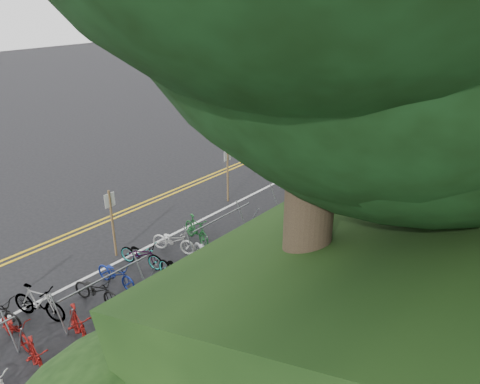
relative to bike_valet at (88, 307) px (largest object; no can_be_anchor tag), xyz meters
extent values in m
cube|color=gold|center=(-5.11, 7.64, -0.48)|extent=(0.12, 80.00, 0.01)
cube|color=gold|center=(-4.81, 7.64, -0.48)|extent=(0.12, 80.00, 0.01)
cube|color=silver|center=(-1.96, 7.64, -0.48)|extent=(0.12, 80.00, 0.01)
cube|color=silver|center=(2.24, 7.64, -0.48)|extent=(0.12, 80.00, 0.01)
cube|color=silver|center=(0.14, 1.64, -0.48)|extent=(0.10, 1.60, 0.01)
cube|color=silver|center=(0.14, 7.64, -0.48)|extent=(0.10, 1.60, 0.01)
cube|color=silver|center=(0.14, 13.64, -0.48)|extent=(0.10, 1.60, 0.01)
cube|color=silver|center=(0.14, 19.64, -0.48)|extent=(0.10, 1.60, 0.01)
cube|color=silver|center=(0.14, 25.64, -0.48)|extent=(0.10, 1.60, 0.01)
cube|color=silver|center=(0.14, 31.64, -0.48)|extent=(0.10, 1.60, 0.01)
cube|color=maroon|center=(2.74, 9.64, -0.43)|extent=(0.25, 28.00, 0.10)
cube|color=#382819|center=(3.44, 19.64, -0.40)|extent=(1.40, 44.00, 0.16)
ellipsoid|color=#284C19|center=(4.24, 0.64, 0.56)|extent=(2.00, 2.80, 1.60)
ellipsoid|color=#284C19|center=(5.04, 5.64, 1.07)|extent=(2.60, 3.64, 2.08)
ellipsoid|color=#284C19|center=(6.24, 11.64, 1.51)|extent=(2.20, 3.08, 1.76)
ellipsoid|color=#284C19|center=(4.84, 17.64, 1.08)|extent=(3.00, 4.20, 2.40)
ellipsoid|color=#284C19|center=(4.04, 3.64, 0.42)|extent=(1.80, 2.52, 1.44)
cylinder|color=#2D2319|center=(6.54, 0.64, 3.84)|extent=(0.83, 0.83, 6.25)
cylinder|color=#2D2319|center=(-11.96, 39.64, 2.64)|extent=(0.83, 0.83, 6.25)
cylinder|color=#2D2319|center=(-8.96, 47.64, 2.40)|extent=(0.81, 0.81, 5.77)
cylinder|color=gray|center=(-0.60, -1.94, 0.07)|extent=(0.56, 0.04, 1.08)
cylinder|color=gray|center=(-0.04, -1.94, 0.07)|extent=(0.56, 0.04, 1.08)
cylinder|color=gray|center=(0.04, 0.64, 0.67)|extent=(0.05, 3.00, 0.05)
cylinder|color=gray|center=(-0.24, -0.76, 0.09)|extent=(0.58, 0.04, 1.13)
cylinder|color=gray|center=(0.32, -0.76, 0.09)|extent=(0.58, 0.04, 1.13)
cylinder|color=gray|center=(-0.24, 2.04, 0.09)|extent=(0.58, 0.04, 1.13)
cylinder|color=gray|center=(0.32, 2.04, 0.09)|extent=(0.58, 0.04, 1.13)
cylinder|color=gray|center=(0.04, 5.64, 0.67)|extent=(0.05, 3.00, 0.05)
cylinder|color=gray|center=(-0.24, 4.24, 0.09)|extent=(0.58, 0.04, 1.13)
cylinder|color=gray|center=(0.32, 4.24, 0.09)|extent=(0.58, 0.04, 1.13)
cylinder|color=gray|center=(-0.24, 7.04, 0.09)|extent=(0.58, 0.04, 1.13)
cylinder|color=gray|center=(0.32, 7.04, 0.09)|extent=(0.58, 0.04, 1.13)
cylinder|color=gray|center=(0.04, 10.64, 0.67)|extent=(0.05, 3.00, 0.05)
cylinder|color=gray|center=(-0.24, 9.24, 0.09)|extent=(0.58, 0.04, 1.13)
cylinder|color=gray|center=(0.32, 9.24, 0.09)|extent=(0.58, 0.04, 1.13)
cylinder|color=gray|center=(-0.24, 12.04, 0.09)|extent=(0.58, 0.04, 1.13)
cylinder|color=gray|center=(0.32, 12.04, 0.09)|extent=(0.58, 0.04, 1.13)
cylinder|color=gray|center=(0.04, 15.64, 0.67)|extent=(0.05, 3.00, 0.05)
cylinder|color=gray|center=(-0.24, 14.24, 0.09)|extent=(0.58, 0.04, 1.13)
cylinder|color=gray|center=(0.32, 14.24, 0.09)|extent=(0.58, 0.04, 1.13)
cylinder|color=gray|center=(-0.24, 17.04, 0.09)|extent=(0.58, 0.04, 1.13)
cylinder|color=gray|center=(0.32, 17.04, 0.09)|extent=(0.58, 0.04, 1.13)
cylinder|color=gray|center=(0.04, 20.64, 0.67)|extent=(0.05, 3.00, 0.05)
cylinder|color=gray|center=(-0.24, 19.24, 0.09)|extent=(0.58, 0.04, 1.13)
cylinder|color=gray|center=(0.32, 19.24, 0.09)|extent=(0.58, 0.04, 1.13)
cylinder|color=gray|center=(-0.24, 22.04, 0.09)|extent=(0.58, 0.04, 1.13)
cylinder|color=gray|center=(0.32, 22.04, 0.09)|extent=(0.58, 0.04, 1.13)
cylinder|color=brown|center=(-2.36, 2.64, 0.77)|extent=(0.08, 0.08, 2.50)
cube|color=silver|center=(-2.36, 2.64, 1.67)|extent=(0.02, 0.40, 0.50)
cylinder|color=brown|center=(-2.36, 8.64, 0.77)|extent=(0.08, 0.08, 2.50)
cube|color=silver|center=(-2.36, 8.64, 1.67)|extent=(0.02, 0.40, 0.50)
cylinder|color=brown|center=(-2.36, 14.64, 0.77)|extent=(0.08, 0.08, 2.50)
cube|color=silver|center=(-2.36, 14.64, 1.67)|extent=(0.02, 0.40, 0.50)
cylinder|color=brown|center=(-2.36, 20.64, 0.77)|extent=(0.08, 0.08, 2.50)
cube|color=silver|center=(-2.36, 20.64, 1.67)|extent=(0.02, 0.40, 0.50)
imported|color=maroon|center=(-0.73, -1.75, -0.07)|extent=(0.59, 1.60, 0.83)
imported|color=maroon|center=(0.82, -1.96, 0.00)|extent=(0.81, 1.68, 0.97)
imported|color=slate|center=(-1.19, -0.82, 0.05)|extent=(1.07, 1.85, 1.07)
imported|color=maroon|center=(0.65, -0.69, 0.06)|extent=(0.98, 1.88, 1.09)
imported|color=black|center=(-0.56, 0.64, -0.04)|extent=(0.97, 1.78, 0.89)
imported|color=slate|center=(1.04, 0.53, -0.02)|extent=(0.55, 1.57, 0.93)
imported|color=navy|center=(-0.83, 1.55, -0.05)|extent=(0.74, 1.70, 0.87)
imported|color=slate|center=(1.22, 1.75, 0.01)|extent=(0.51, 1.65, 0.98)
imported|color=slate|center=(-1.12, 2.80, -0.03)|extent=(1.00, 1.83, 0.91)
imported|color=slate|center=(0.60, 2.84, 0.00)|extent=(0.77, 1.89, 0.97)
imported|color=beige|center=(-1.00, 4.15, -0.04)|extent=(1.10, 1.78, 0.88)
imported|color=#9E9EA3|center=(0.60, 4.18, -0.01)|extent=(1.20, 1.92, 0.95)
imported|color=#144C1E|center=(-0.85, 5.16, 0.03)|extent=(0.93, 1.78, 1.03)
imported|color=slate|center=(1.09, 5.02, -0.02)|extent=(1.22, 1.86, 0.92)
camera|label=1|loc=(10.16, -5.48, 8.24)|focal=35.00mm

